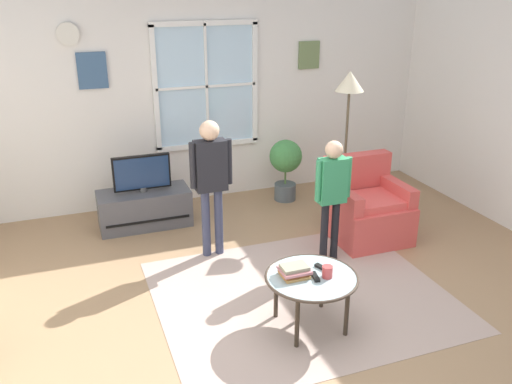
% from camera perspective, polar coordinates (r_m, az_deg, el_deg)
% --- Properties ---
extents(ground_plane, '(6.56, 6.27, 0.02)m').
position_cam_1_polar(ground_plane, '(4.66, 3.75, -12.96)').
color(ground_plane, '#9E7A56').
extents(back_wall, '(5.96, 0.17, 2.62)m').
position_cam_1_polar(back_wall, '(6.71, -6.11, 10.16)').
color(back_wall, silver).
rests_on(back_wall, ground_plane).
extents(area_rug, '(2.52, 2.13, 0.01)m').
position_cam_1_polar(area_rug, '(4.91, 4.81, -10.78)').
color(area_rug, tan).
rests_on(area_rug, ground_plane).
extents(tv_stand, '(1.02, 0.47, 0.42)m').
position_cam_1_polar(tv_stand, '(6.24, -11.69, -1.71)').
color(tv_stand, '#4C4C51').
rests_on(tv_stand, ground_plane).
extents(television, '(0.63, 0.08, 0.42)m').
position_cam_1_polar(television, '(6.09, -11.98, 2.00)').
color(television, '#4C4C4C').
rests_on(television, tv_stand).
extents(armchair, '(0.76, 0.74, 0.87)m').
position_cam_1_polar(armchair, '(5.91, 11.61, -1.80)').
color(armchair, '#D14C47').
rests_on(armchair, ground_plane).
extents(coffee_table, '(0.74, 0.74, 0.46)m').
position_cam_1_polar(coffee_table, '(4.31, 5.88, -9.19)').
color(coffee_table, '#99B2B7').
rests_on(coffee_table, ground_plane).
extents(book_stack, '(0.23, 0.19, 0.09)m').
position_cam_1_polar(book_stack, '(4.26, 4.08, -8.32)').
color(book_stack, tan).
rests_on(book_stack, coffee_table).
extents(cup, '(0.08, 0.08, 0.10)m').
position_cam_1_polar(cup, '(4.27, 7.55, -8.35)').
color(cup, '#BF3F3F').
rests_on(cup, coffee_table).
extents(remote_near_books, '(0.06, 0.14, 0.02)m').
position_cam_1_polar(remote_near_books, '(4.27, 6.28, -8.89)').
color(remote_near_books, black).
rests_on(remote_near_books, coffee_table).
extents(remote_near_cup, '(0.08, 0.15, 0.02)m').
position_cam_1_polar(remote_near_cup, '(4.40, 7.01, -7.95)').
color(remote_near_cup, black).
rests_on(remote_near_cup, coffee_table).
extents(person_green_shirt, '(0.37, 0.17, 1.24)m').
position_cam_1_polar(person_green_shirt, '(5.19, 8.04, 0.46)').
color(person_green_shirt, black).
rests_on(person_green_shirt, ground_plane).
extents(person_black_shirt, '(0.42, 0.19, 1.40)m').
position_cam_1_polar(person_black_shirt, '(5.24, -4.80, 1.98)').
color(person_black_shirt, '#333851').
rests_on(person_black_shirt, ground_plane).
extents(potted_plant_by_window, '(0.41, 0.41, 0.78)m').
position_cam_1_polar(potted_plant_by_window, '(6.75, 3.15, 3.09)').
color(potted_plant_by_window, '#4C565B').
rests_on(potted_plant_by_window, ground_plane).
extents(floor_lamp, '(0.32, 0.32, 1.70)m').
position_cam_1_polar(floor_lamp, '(6.16, 9.79, 9.95)').
color(floor_lamp, black).
rests_on(floor_lamp, ground_plane).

